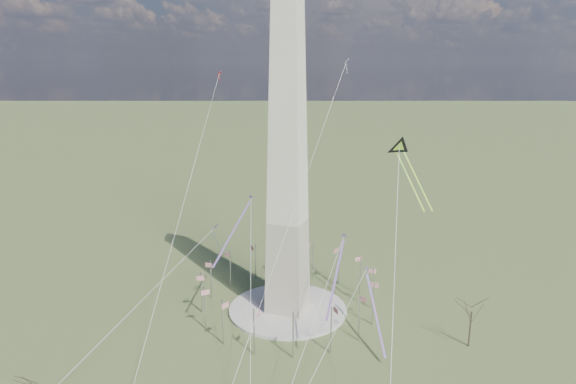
% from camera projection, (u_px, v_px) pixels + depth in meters
% --- Properties ---
extents(ground, '(2000.00, 2000.00, 0.00)m').
position_uv_depth(ground, '(288.00, 310.00, 157.17)').
color(ground, '#43592C').
rests_on(ground, ground).
extents(plaza, '(36.00, 36.00, 0.80)m').
position_uv_depth(plaza, '(288.00, 309.00, 157.07)').
color(plaza, beige).
rests_on(plaza, ground).
extents(washington_monument, '(15.56, 15.56, 100.00)m').
position_uv_depth(washington_monument, '(288.00, 156.00, 145.36)').
color(washington_monument, '#B2AD95').
rests_on(washington_monument, plaza).
extents(flagpole_ring, '(54.40, 54.40, 13.00)m').
position_uv_depth(flagpole_ring, '(288.00, 288.00, 155.38)').
color(flagpole_ring, '#B3B4B9').
rests_on(flagpole_ring, ground).
extents(tree_near, '(8.68, 8.68, 15.19)m').
position_uv_depth(tree_near, '(472.00, 309.00, 134.83)').
color(tree_near, '#433828').
rests_on(tree_near, ground).
extents(kite_delta_black, '(15.64, 20.15, 17.35)m').
position_uv_depth(kite_delta_black, '(401.00, 151.00, 146.93)').
color(kite_delta_black, black).
rests_on(kite_delta_black, ground).
extents(kite_diamond_purple, '(2.07, 3.13, 9.41)m').
position_uv_depth(kite_diamond_purple, '(215.00, 230.00, 165.61)').
color(kite_diamond_purple, navy).
rests_on(kite_diamond_purple, ground).
extents(kite_streamer_left, '(2.66, 22.57, 15.48)m').
position_uv_depth(kite_streamer_left, '(338.00, 264.00, 135.21)').
color(kite_streamer_left, red).
rests_on(kite_streamer_left, ground).
extents(kite_streamer_mid, '(3.33, 22.08, 15.16)m').
position_uv_depth(kite_streamer_mid, '(239.00, 221.00, 145.72)').
color(kite_streamer_mid, red).
rests_on(kite_streamer_mid, ground).
extents(kite_streamer_right, '(10.74, 21.31, 15.68)m').
position_uv_depth(kite_streamer_right, '(372.00, 298.00, 140.26)').
color(kite_streamer_right, red).
rests_on(kite_streamer_right, ground).
extents(kite_small_red, '(1.35, 1.98, 4.19)m').
position_uv_depth(kite_small_red, '(219.00, 75.00, 189.46)').
color(kite_small_red, red).
rests_on(kite_small_red, ground).
extents(kite_small_white, '(1.54, 1.97, 5.13)m').
position_uv_depth(kite_small_white, '(347.00, 62.00, 179.67)').
color(kite_small_white, white).
rests_on(kite_small_white, ground).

